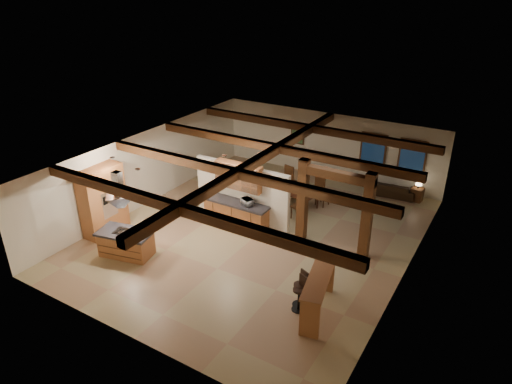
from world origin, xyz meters
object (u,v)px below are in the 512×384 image
at_px(kitchen_island, 126,243).
at_px(bar_counter, 319,288).
at_px(dining_table, 295,198).
at_px(sofa, 391,189).

distance_m(kitchen_island, bar_counter, 6.43).
distance_m(dining_table, bar_counter, 6.34).
relative_size(kitchen_island, bar_counter, 0.84).
height_order(dining_table, bar_counter, bar_counter).
bearing_deg(sofa, kitchen_island, 50.15).
bearing_deg(sofa, dining_table, 38.39).
height_order(kitchen_island, dining_table, kitchen_island).
relative_size(sofa, bar_counter, 0.84).
bearing_deg(sofa, bar_counter, 87.14).
xyz_separation_m(dining_table, bar_counter, (3.36, -5.36, 0.47)).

